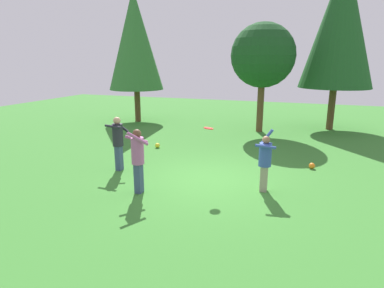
{
  "coord_description": "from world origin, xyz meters",
  "views": [
    {
      "loc": [
        2.61,
        -8.91,
        3.52
      ],
      "look_at": [
        -0.58,
        0.11,
        1.05
      ],
      "focal_mm": 30.45,
      "sensor_mm": 36.0,
      "label": 1
    }
  ],
  "objects_px": {
    "ball_yellow": "(157,145)",
    "tree_far_left": "(135,40)",
    "tree_right": "(341,23)",
    "person_thrower": "(265,159)",
    "ball_orange": "(312,166)",
    "frisbee": "(208,128)",
    "person_bystander": "(138,155)",
    "tree_center": "(263,56)",
    "person_catcher": "(118,139)"
  },
  "relations": [
    {
      "from": "ball_yellow",
      "to": "tree_far_left",
      "type": "bearing_deg",
      "value": 125.8
    },
    {
      "from": "tree_right",
      "to": "person_catcher",
      "type": "bearing_deg",
      "value": -126.23
    },
    {
      "from": "ball_yellow",
      "to": "tree_center",
      "type": "relative_size",
      "value": 0.04
    },
    {
      "from": "tree_far_left",
      "to": "tree_center",
      "type": "distance_m",
      "value": 7.25
    },
    {
      "from": "person_bystander",
      "to": "ball_orange",
      "type": "distance_m",
      "value": 5.9
    },
    {
      "from": "person_catcher",
      "to": "person_bystander",
      "type": "height_order",
      "value": "person_catcher"
    },
    {
      "from": "ball_orange",
      "to": "tree_center",
      "type": "xyz_separation_m",
      "value": [
        -2.52,
        5.36,
        3.62
      ]
    },
    {
      "from": "person_catcher",
      "to": "tree_center",
      "type": "bearing_deg",
      "value": 71.93
    },
    {
      "from": "person_thrower",
      "to": "tree_center",
      "type": "distance_m",
      "value": 8.41
    },
    {
      "from": "person_catcher",
      "to": "tree_right",
      "type": "bearing_deg",
      "value": 60.18
    },
    {
      "from": "ball_orange",
      "to": "tree_far_left",
      "type": "relative_size",
      "value": 0.03
    },
    {
      "from": "ball_yellow",
      "to": "tree_far_left",
      "type": "height_order",
      "value": "tree_far_left"
    },
    {
      "from": "person_bystander",
      "to": "tree_center",
      "type": "bearing_deg",
      "value": 43.74
    },
    {
      "from": "ball_orange",
      "to": "tree_right",
      "type": "xyz_separation_m",
      "value": [
        0.88,
        7.11,
        5.18
      ]
    },
    {
      "from": "person_thrower",
      "to": "tree_center",
      "type": "xyz_separation_m",
      "value": [
        -1.24,
        7.84,
        2.79
      ]
    },
    {
      "from": "ball_yellow",
      "to": "tree_right",
      "type": "height_order",
      "value": "tree_right"
    },
    {
      "from": "person_thrower",
      "to": "tree_center",
      "type": "height_order",
      "value": "tree_center"
    },
    {
      "from": "frisbee",
      "to": "person_bystander",
      "type": "bearing_deg",
      "value": -145.89
    },
    {
      "from": "ball_orange",
      "to": "person_thrower",
      "type": "bearing_deg",
      "value": -117.29
    },
    {
      "from": "person_bystander",
      "to": "tree_right",
      "type": "relative_size",
      "value": 0.21
    },
    {
      "from": "ball_orange",
      "to": "tree_far_left",
      "type": "xyz_separation_m",
      "value": [
        -9.7,
        5.81,
        4.49
      ]
    },
    {
      "from": "tree_center",
      "to": "person_catcher",
      "type": "bearing_deg",
      "value": -114.48
    },
    {
      "from": "person_catcher",
      "to": "frisbee",
      "type": "distance_m",
      "value": 3.23
    },
    {
      "from": "ball_yellow",
      "to": "tree_right",
      "type": "xyz_separation_m",
      "value": [
        6.9,
        6.4,
        5.18
      ]
    },
    {
      "from": "person_bystander",
      "to": "tree_center",
      "type": "height_order",
      "value": "tree_center"
    },
    {
      "from": "tree_far_left",
      "to": "ball_orange",
      "type": "bearing_deg",
      "value": -30.94
    },
    {
      "from": "person_thrower",
      "to": "tree_right",
      "type": "bearing_deg",
      "value": -107.7
    },
    {
      "from": "person_catcher",
      "to": "ball_orange",
      "type": "distance_m",
      "value": 6.47
    },
    {
      "from": "tree_right",
      "to": "tree_center",
      "type": "xyz_separation_m",
      "value": [
        -3.4,
        -1.76,
        -1.56
      ]
    },
    {
      "from": "person_thrower",
      "to": "ball_orange",
      "type": "distance_m",
      "value": 2.91
    },
    {
      "from": "frisbee",
      "to": "tree_center",
      "type": "distance_m",
      "value": 8.23
    },
    {
      "from": "tree_right",
      "to": "person_thrower",
      "type": "bearing_deg",
      "value": -102.69
    },
    {
      "from": "person_thrower",
      "to": "ball_orange",
      "type": "relative_size",
      "value": 8.65
    },
    {
      "from": "tree_far_left",
      "to": "tree_center",
      "type": "height_order",
      "value": "tree_far_left"
    },
    {
      "from": "person_bystander",
      "to": "tree_right",
      "type": "xyz_separation_m",
      "value": [
        5.35,
        10.83,
        4.22
      ]
    },
    {
      "from": "ball_orange",
      "to": "person_bystander",
      "type": "bearing_deg",
      "value": -140.25
    },
    {
      "from": "person_thrower",
      "to": "tree_center",
      "type": "bearing_deg",
      "value": -86.01
    },
    {
      "from": "frisbee",
      "to": "tree_right",
      "type": "relative_size",
      "value": 0.05
    },
    {
      "from": "frisbee",
      "to": "ball_yellow",
      "type": "bearing_deg",
      "value": 133.68
    },
    {
      "from": "person_catcher",
      "to": "frisbee",
      "type": "height_order",
      "value": "person_catcher"
    },
    {
      "from": "person_thrower",
      "to": "frisbee",
      "type": "height_order",
      "value": "frisbee"
    },
    {
      "from": "person_bystander",
      "to": "ball_yellow",
      "type": "relative_size",
      "value": 8.94
    },
    {
      "from": "tree_right",
      "to": "tree_center",
      "type": "bearing_deg",
      "value": -152.66
    },
    {
      "from": "frisbee",
      "to": "tree_far_left",
      "type": "bearing_deg",
      "value": 129.13
    },
    {
      "from": "person_bystander",
      "to": "tree_center",
      "type": "distance_m",
      "value": 9.66
    },
    {
      "from": "tree_center",
      "to": "ball_orange",
      "type": "bearing_deg",
      "value": -64.81
    },
    {
      "from": "tree_right",
      "to": "ball_yellow",
      "type": "bearing_deg",
      "value": -137.16
    },
    {
      "from": "ball_orange",
      "to": "tree_far_left",
      "type": "distance_m",
      "value": 12.17
    },
    {
      "from": "person_thrower",
      "to": "frisbee",
      "type": "distance_m",
      "value": 1.75
    },
    {
      "from": "ball_yellow",
      "to": "tree_center",
      "type": "xyz_separation_m",
      "value": [
        3.5,
        4.64,
        3.62
      ]
    }
  ]
}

